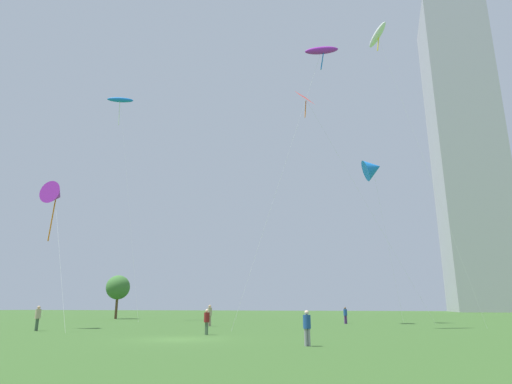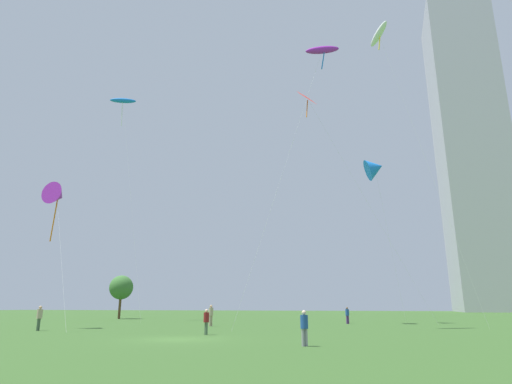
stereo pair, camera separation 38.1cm
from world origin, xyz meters
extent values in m
plane|color=#335623|center=(0.00, 0.00, 0.00)|extent=(280.00, 280.00, 0.00)
cylinder|color=#3F593F|center=(0.01, 3.77, 0.38)|extent=(0.14, 0.14, 0.76)
cylinder|color=#3F593F|center=(0.12, 3.65, 0.38)|extent=(0.14, 0.14, 0.76)
cylinder|color=maroon|center=(0.07, 3.71, 1.06)|extent=(0.35, 0.35, 0.60)
sphere|color=beige|center=(0.07, 3.71, 1.47)|extent=(0.21, 0.21, 0.21)
cylinder|color=#3F593F|center=(-13.62, 4.96, 0.43)|extent=(0.16, 0.16, 0.86)
cylinder|color=#3F593F|center=(-13.56, 4.79, 0.43)|extent=(0.16, 0.16, 0.86)
cylinder|color=tan|center=(-13.59, 4.88, 1.20)|extent=(0.39, 0.39, 0.68)
sphere|color=tan|center=(-13.59, 4.88, 1.66)|extent=(0.23, 0.23, 0.23)
cylinder|color=#593372|center=(7.88, 23.28, 0.40)|extent=(0.15, 0.15, 0.80)
cylinder|color=#593372|center=(7.74, 23.19, 0.40)|extent=(0.15, 0.15, 0.80)
cylinder|color=#1E478C|center=(7.81, 23.24, 1.12)|extent=(0.37, 0.37, 0.63)
sphere|color=brown|center=(7.81, 23.24, 1.54)|extent=(0.22, 0.22, 0.22)
cylinder|color=tan|center=(-3.84, 15.07, 0.45)|extent=(0.17, 0.17, 0.90)
cylinder|color=tan|center=(-3.91, 14.90, 0.45)|extent=(0.17, 0.17, 0.90)
cylinder|color=tan|center=(-3.87, 14.99, 1.26)|extent=(0.41, 0.41, 0.71)
sphere|color=tan|center=(-3.87, 14.99, 1.74)|extent=(0.24, 0.24, 0.24)
cylinder|color=gray|center=(7.33, -2.44, 0.38)|extent=(0.14, 0.14, 0.76)
cylinder|color=gray|center=(7.21, -2.54, 0.38)|extent=(0.14, 0.14, 0.76)
cylinder|color=#1E478C|center=(7.27, -2.49, 1.07)|extent=(0.35, 0.35, 0.61)
sphere|color=beige|center=(7.27, -2.49, 1.47)|extent=(0.21, 0.21, 0.21)
cylinder|color=silver|center=(10.50, 22.87, 12.53)|extent=(11.90, 1.65, 25.06)
pyramid|color=red|center=(4.58, 22.04, 25.08)|extent=(2.72, 2.59, 2.03)
cylinder|color=orange|center=(4.56, 22.05, 23.66)|extent=(0.25, 0.31, 2.20)
cylinder|color=silver|center=(-12.86, 5.51, 5.61)|extent=(6.25, 4.84, 11.22)
cone|color=purple|center=(-15.97, 7.92, 11.22)|extent=(2.03, 1.62, 2.16)
cylinder|color=orange|center=(-15.97, 7.92, 9.02)|extent=(0.67, 0.47, 3.76)
cylinder|color=silver|center=(3.88, 10.58, 12.67)|extent=(6.93, 5.57, 25.34)
ellipsoid|color=purple|center=(7.34, 13.36, 25.34)|extent=(3.50, 2.50, 1.64)
cylinder|color=blue|center=(7.34, 13.36, 24.16)|extent=(0.39, 0.15, 1.74)
cylinder|color=silver|center=(16.02, 16.75, 14.30)|extent=(6.52, 0.58, 28.60)
ellipsoid|color=white|center=(12.77, 17.03, 28.60)|extent=(2.20, 3.17, 1.59)
cylinder|color=yellow|center=(12.77, 17.03, 27.54)|extent=(0.30, 0.12, 1.51)
cylinder|color=silver|center=(-18.40, 23.77, 15.13)|extent=(7.99, 5.00, 30.27)
ellipsoid|color=blue|center=(-22.39, 26.27, 30.26)|extent=(3.29, 2.87, 1.23)
cylinder|color=white|center=(-22.39, 26.27, 28.17)|extent=(0.15, 0.25, 3.59)
cylinder|color=silver|center=(12.70, 27.02, 8.59)|extent=(2.10, 1.81, 17.17)
cone|color=blue|center=(11.66, 26.12, 17.17)|extent=(2.83, 2.90, 2.96)
cylinder|color=brown|center=(-24.22, 32.57, 1.58)|extent=(0.35, 0.35, 3.15)
ellipsoid|color=#3D7033|center=(-24.22, 32.57, 4.31)|extent=(3.30, 3.30, 3.36)
cube|color=#A8A8AD|center=(44.59, 122.17, 51.65)|extent=(19.72, 26.54, 103.30)
camera|label=1|loc=(10.01, -23.00, 1.78)|focal=30.02mm
camera|label=2|loc=(10.38, -22.90, 1.78)|focal=30.02mm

